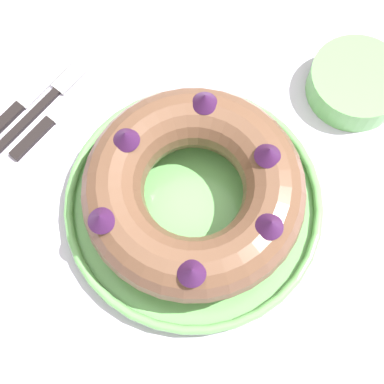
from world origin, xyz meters
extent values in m
plane|color=brown|center=(0.00, 0.00, 0.00)|extent=(8.00, 8.00, 0.00)
cube|color=silver|center=(0.00, 0.00, 0.72)|extent=(1.30, 0.92, 0.03)
cylinder|color=#6BB760|center=(0.02, 0.00, 0.74)|extent=(0.33, 0.33, 0.01)
torus|color=#6BB760|center=(0.02, 0.00, 0.75)|extent=(0.34, 0.34, 0.01)
torus|color=brown|center=(0.02, 0.00, 0.80)|extent=(0.28, 0.28, 0.08)
cone|color=#3D1947|center=(-0.03, -0.11, 0.85)|extent=(0.05, 0.05, 0.02)
cone|color=#3D1947|center=(0.09, -0.09, 0.85)|extent=(0.04, 0.04, 0.02)
cone|color=#3D1947|center=(0.12, 0.01, 0.85)|extent=(0.03, 0.03, 0.02)
cone|color=#3D1947|center=(0.07, 0.08, 0.85)|extent=(0.03, 0.03, 0.02)
cone|color=#3D1947|center=(-0.03, 0.09, 0.85)|extent=(0.05, 0.05, 0.02)
cone|color=#3D1947|center=(-0.08, -0.01, 0.85)|extent=(0.04, 0.04, 0.02)
cube|color=black|center=(-0.25, -0.05, 0.74)|extent=(0.01, 0.13, 0.01)
cube|color=silver|center=(-0.25, 0.04, 0.74)|extent=(0.02, 0.05, 0.01)
cube|color=silver|center=(-0.27, 0.02, 0.74)|extent=(0.02, 0.11, 0.00)
cube|color=black|center=(-0.22, -0.06, 0.74)|extent=(0.02, 0.08, 0.01)
cube|color=silver|center=(-0.22, 0.02, 0.74)|extent=(0.02, 0.09, 0.00)
cylinder|color=#6BB760|center=(0.09, 0.28, 0.76)|extent=(0.14, 0.14, 0.04)
camera|label=1|loc=(0.16, -0.18, 1.42)|focal=50.00mm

